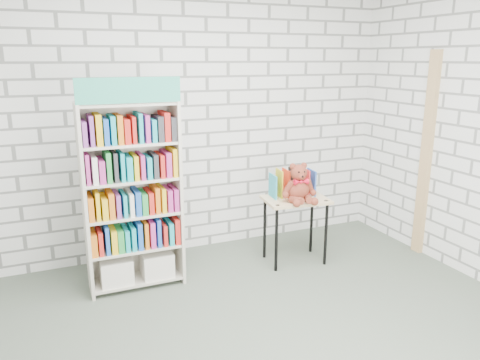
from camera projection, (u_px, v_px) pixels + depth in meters
name	position (u px, v px, depth m)	size (l,w,h in m)	color
ground	(272.00, 348.00, 3.36)	(4.50, 4.50, 0.00)	#4C5749
room_shell	(277.00, 97.00, 2.91)	(4.52, 4.02, 2.81)	silver
bookshelf	(132.00, 195.00, 4.09)	(0.83, 0.32, 1.87)	beige
display_table	(295.00, 207.00, 4.66)	(0.67, 0.50, 0.67)	#D4B47F
table_books	(292.00, 183.00, 4.70)	(0.45, 0.24, 0.26)	teal
teddy_bear	(299.00, 186.00, 4.50)	(0.35, 0.33, 0.38)	brown
door_trim	(426.00, 156.00, 4.78)	(0.05, 0.12, 2.10)	tan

